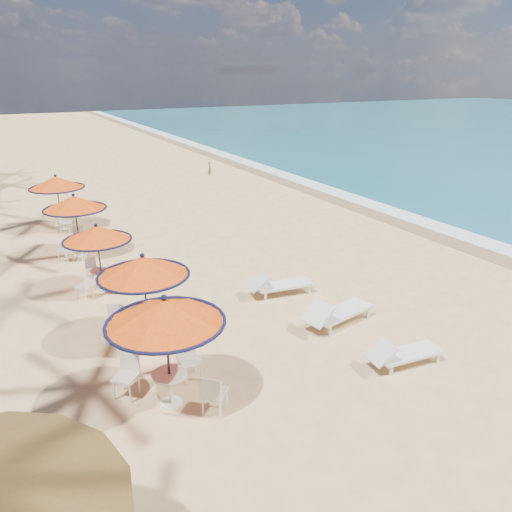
% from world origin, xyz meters
% --- Properties ---
extents(ground, '(160.00, 160.00, 0.00)m').
position_xyz_m(ground, '(0.00, 0.00, 0.00)').
color(ground, tan).
rests_on(ground, ground).
extents(foam_strip, '(1.20, 140.00, 0.04)m').
position_xyz_m(foam_strip, '(9.30, 10.00, 0.00)').
color(foam_strip, white).
rests_on(foam_strip, ground).
extents(wetsand_band, '(1.40, 140.00, 0.02)m').
position_xyz_m(wetsand_band, '(8.40, 10.00, 0.00)').
color(wetsand_band, olive).
rests_on(wetsand_band, ground).
extents(station_0, '(2.34, 2.34, 2.44)m').
position_xyz_m(station_0, '(-4.87, 0.42, 1.78)').
color(station_0, black).
rests_on(station_0, ground).
extents(station_1, '(2.23, 2.23, 2.33)m').
position_xyz_m(station_1, '(-4.60, 3.06, 1.70)').
color(station_1, black).
rests_on(station_1, ground).
extents(station_2, '(2.05, 2.08, 2.14)m').
position_xyz_m(station_2, '(-4.93, 6.75, 1.56)').
color(station_2, black).
rests_on(station_2, ground).
extents(station_3, '(2.22, 2.22, 2.32)m').
position_xyz_m(station_3, '(-5.01, 10.27, 1.69)').
color(station_3, black).
rests_on(station_3, ground).
extents(station_4, '(2.26, 2.32, 2.36)m').
position_xyz_m(station_4, '(-5.05, 14.06, 1.72)').
color(station_4, black).
rests_on(station_4, ground).
extents(lounger_near, '(1.91, 0.75, 0.67)m').
position_xyz_m(lounger_near, '(0.24, -0.76, 0.31)').
color(lounger_near, silver).
rests_on(lounger_near, ground).
extents(lounger_mid, '(2.27, 1.10, 0.78)m').
position_xyz_m(lounger_mid, '(0.08, 1.53, 0.37)').
color(lounger_mid, silver).
rests_on(lounger_mid, ground).
extents(lounger_far, '(2.09, 0.89, 0.72)m').
position_xyz_m(lounger_far, '(-0.32, 3.91, 0.34)').
color(lounger_far, silver).
rests_on(lounger_far, ground).
extents(person, '(0.29, 0.39, 0.96)m').
position_xyz_m(person, '(4.98, 21.59, 0.48)').
color(person, brown).
rests_on(person, ground).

